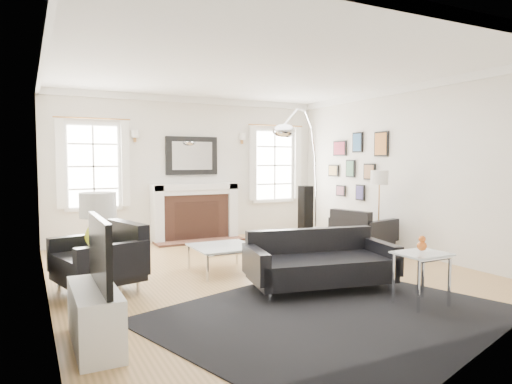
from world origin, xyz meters
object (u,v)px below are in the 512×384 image
armchair_right (361,232)px  coffee_table (223,248)px  gourd_lamp (98,217)px  fireplace (195,212)px  arc_floor_lamp (302,170)px  armchair_left (103,260)px  sofa (319,263)px

armchair_right → coffee_table: armchair_right is taller
coffee_table → gourd_lamp: bearing=-169.5°
fireplace → armchair_right: (2.14, -2.37, -0.21)m
arc_floor_lamp → armchair_right: bearing=-49.7°
fireplace → gourd_lamp: (-2.20, -2.94, 0.37)m
coffee_table → armchair_right: bearing=5.5°
armchair_right → coffee_table: bearing=-174.5°
armchair_right → gourd_lamp: size_ratio=1.61×
armchair_left → fireplace: bearing=52.7°
armchair_right → coffee_table: size_ratio=1.26×
sofa → gourd_lamp: size_ratio=2.86×
armchair_left → gourd_lamp: (-0.06, -0.14, 0.54)m
armchair_right → armchair_left: bearing=-174.2°
fireplace → armchair_left: bearing=-127.3°
fireplace → gourd_lamp: 3.69m
fireplace → sofa: (0.22, -3.90, -0.23)m
sofa → armchair_right: size_ratio=1.78×
sofa → gourd_lamp: 2.67m
sofa → arc_floor_lamp: bearing=62.1°
fireplace → coffee_table: size_ratio=2.03×
fireplace → arc_floor_lamp: arc_floor_lamp is taller
coffee_table → gourd_lamp: (-1.69, -0.31, 0.57)m
armchair_left → sofa: bearing=-24.9°
sofa → coffee_table: (-0.72, 1.27, 0.03)m
sofa → arc_floor_lamp: size_ratio=0.74×
fireplace → arc_floor_lamp: 2.30m
fireplace → coffee_table: bearing=-100.9°
sofa → gourd_lamp: gourd_lamp is taller
armchair_left → coffee_table: armchair_left is taller
gourd_lamp → arc_floor_lamp: arc_floor_lamp is taller
coffee_table → fireplace: bearing=79.1°
armchair_right → sofa: bearing=-141.6°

